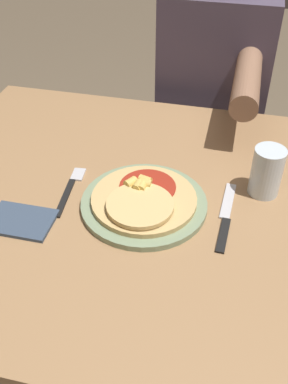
{
  "coord_description": "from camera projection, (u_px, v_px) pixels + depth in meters",
  "views": [
    {
      "loc": [
        0.15,
        -0.74,
        1.42
      ],
      "look_at": [
        -0.02,
        -0.02,
        0.81
      ],
      "focal_mm": 42.0,
      "sensor_mm": 36.0,
      "label": 1
    }
  ],
  "objects": [
    {
      "name": "fork",
      "position": [
        71.0,
        188.0,
        1.03
      ],
      "size": [
        0.03,
        0.18,
        0.0
      ],
      "color": "black",
      "rests_on": "dining_table"
    },
    {
      "name": "pizza",
      "position": [
        143.0,
        199.0,
        0.96
      ],
      "size": [
        0.23,
        0.23,
        0.04
      ],
      "color": "tan",
      "rests_on": "plate"
    },
    {
      "name": "dining_table",
      "position": [
        152.0,
        238.0,
        1.07
      ],
      "size": [
        1.14,
        0.9,
        0.77
      ],
      "color": "#9E754C",
      "rests_on": "ground_plane"
    },
    {
      "name": "ground_plane",
      "position": [
        150.0,
        377.0,
        1.48
      ],
      "size": [
        8.0,
        8.0,
        0.0
      ],
      "primitive_type": "plane",
      "color": "brown"
    },
    {
      "name": "plate",
      "position": [
        144.0,
        204.0,
        0.98
      ],
      "size": [
        0.28,
        0.28,
        0.01
      ],
      "color": "gray",
      "rests_on": "dining_table"
    },
    {
      "name": "napkin",
      "position": [
        21.0,
        221.0,
        0.94
      ],
      "size": [
        0.14,
        0.1,
        0.01
      ],
      "color": "#38475B",
      "rests_on": "dining_table"
    },
    {
      "name": "drinking_glass",
      "position": [
        267.0,
        172.0,
        0.98
      ],
      "size": [
        0.07,
        0.07,
        0.11
      ],
      "color": "silver",
      "rests_on": "dining_table"
    },
    {
      "name": "person_diner",
      "position": [
        212.0,
        97.0,
        1.49
      ],
      "size": [
        0.34,
        0.52,
        1.23
      ],
      "color": "#2D2D38",
      "rests_on": "ground_plane"
    },
    {
      "name": "knife",
      "position": [
        226.0,
        217.0,
        0.95
      ],
      "size": [
        0.03,
        0.22,
        0.0
      ],
      "color": "black",
      "rests_on": "dining_table"
    }
  ]
}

